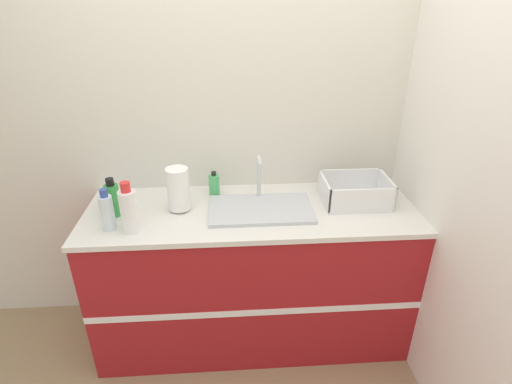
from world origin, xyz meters
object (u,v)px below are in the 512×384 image
Objects in this scene: sink at (261,207)px; bottle_blue at (112,197)px; bottle_clear at (107,212)px; soap_dispenser at (214,185)px; paper_towel_roll at (178,189)px; bottle_green at (113,199)px; bottle_white_spray at (129,210)px; dish_rack at (355,194)px.

bottle_blue is at bearing 173.58° from sink.
bottle_clear is 0.64m from soap_dispenser.
bottle_green is (-0.35, -0.04, -0.03)m from paper_towel_roll.
soap_dispenser is at bearing 20.67° from bottle_green.
bottle_clear is at bearing -86.43° from bottle_green.
bottle_white_spray is 1.25× the size of bottle_green.
bottle_white_spray is at bearing -58.81° from bottle_blue.
bottle_green is 0.96× the size of bottle_clear.
bottle_white_spray reaches higher than bottle_blue.
bottle_white_spray is 0.22m from bottle_green.
bottle_clear reaches higher than soap_dispenser.
bottle_white_spray reaches higher than bottle_clear.
bottle_clear is at bearing 167.92° from bottle_white_spray.
bottle_blue is at bearing 110.27° from bottle_green.
paper_towel_roll is 0.31m from bottle_white_spray.
sink is 2.63× the size of bottle_green.
bottle_green is 1.52× the size of bottle_blue.
bottle_green is at bearing -174.11° from paper_towel_roll.
bottle_clear is (-0.34, -0.18, -0.03)m from paper_towel_roll.
sink is 2.10× the size of bottle_white_spray.
dish_rack is 0.83m from soap_dispenser.
bottle_white_spray reaches higher than bottle_green.
sink reaches higher than paper_towel_roll.
sink is 0.84m from bottle_blue.
bottle_green is (-0.13, 0.17, -0.02)m from bottle_white_spray.
bottle_white_spray reaches higher than paper_towel_roll.
bottle_clear is 1.59× the size of bottle_blue.
paper_towel_roll is at bearing -178.62° from dish_rack.
paper_towel_roll reaches higher than dish_rack.
bottle_white_spray is 0.56m from soap_dispenser.
paper_towel_roll reaches higher than bottle_blue.
dish_rack is (1.00, 0.02, -0.07)m from paper_towel_roll.
paper_towel_roll is (-0.45, 0.04, 0.11)m from sink.
sink reaches higher than bottle_clear.
bottle_green is at bearing 126.08° from bottle_white_spray.
dish_rack is at bearing 6.53° from sink.
soap_dispenser is (0.54, 0.20, -0.03)m from bottle_green.
soap_dispenser is at bearing 141.73° from sink.
bottle_green is (-0.80, 0.00, 0.08)m from sink.
soap_dispenser is (-0.81, 0.14, 0.02)m from dish_rack.
paper_towel_roll is at bearing 5.89° from bottle_green.
paper_towel_roll is 0.39m from bottle_clear.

